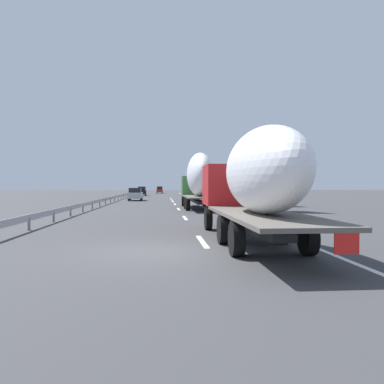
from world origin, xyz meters
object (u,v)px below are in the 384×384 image
car_red_compact (160,190)px  car_silver_hatch (135,194)px  truck_trailing (254,180)px  road_sign (211,185)px  car_black_suv (142,191)px  truck_lead (199,179)px

car_red_compact → car_silver_hatch: car_red_compact is taller
car_red_compact → truck_trailing: bearing=-177.6°
car_red_compact → road_sign: bearing=-173.0°
car_black_suv → truck_lead: bearing=-170.9°
car_red_compact → truck_lead: bearing=-176.9°
truck_lead → car_silver_hatch: 21.56m
car_black_suv → car_red_compact: bearing=-8.3°
truck_lead → car_silver_hatch: truck_lead is taller
truck_trailing → road_sign: (34.98, -3.10, -0.15)m
car_red_compact → road_sign: 56.98m
truck_lead → truck_trailing: size_ratio=1.00×
car_silver_hatch → truck_trailing: bearing=-170.2°
car_silver_hatch → car_black_suv: bearing=0.9°
truck_trailing → car_red_compact: truck_trailing is taller
car_black_suv → road_sign: road_sign is taller
car_silver_hatch → car_black_suv: (25.98, 0.39, 0.04)m
truck_trailing → car_black_suv: (66.63, 7.44, -1.36)m
truck_lead → car_silver_hatch: bearing=19.1°
truck_lead → truck_trailing: (-20.36, -0.00, -0.43)m
truck_trailing → car_black_suv: bearing=6.4°
car_silver_hatch → car_black_suv: car_black_suv is taller
truck_trailing → car_black_suv: 67.06m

